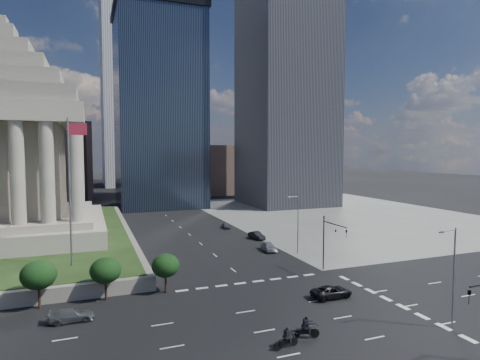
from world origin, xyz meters
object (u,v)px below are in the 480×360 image
war_memorial (1,129)px  street_lamp_north (297,221)px  street_lamp_south (453,272)px  motorcycle_lead (305,327)px  suv_grey (72,315)px  parked_sedan_far (226,226)px  traffic_signal_ne (331,237)px  pickup_truck (332,292)px  flagpole (71,183)px  parked_sedan_near (269,247)px  parked_sedan_mid (257,235)px  motorcycle_trail (286,338)px

war_memorial → street_lamp_north: bearing=-25.9°
street_lamp_south → motorcycle_lead: street_lamp_south is taller
street_lamp_north → suv_grey: bearing=-155.4°
parked_sedan_far → motorcycle_lead: 54.62m
street_lamp_north → parked_sedan_far: size_ratio=2.75×
street_lamp_south → street_lamp_north: bearing=90.0°
traffic_signal_ne → street_lamp_north: street_lamp_north is taller
traffic_signal_ne → parked_sedan_far: (-3.08, 37.17, -4.63)m
street_lamp_south → suv_grey: bearing=156.7°
street_lamp_north → pickup_truck: size_ratio=1.98×
flagpole → parked_sedan_near: (31.46, 4.38, -12.32)m
parked_sedan_mid → street_lamp_north: bearing=-91.5°
parked_sedan_far → motorcycle_lead: bearing=-93.5°
war_memorial → street_lamp_north: 54.92m
war_memorial → parked_sedan_far: (43.42, 2.86, -20.78)m
pickup_truck → street_lamp_south: bearing=-153.0°
war_memorial → traffic_signal_ne: 60.00m
traffic_signal_ne → parked_sedan_far: 37.58m
flagpole → parked_sedan_far: flagpole is taller
traffic_signal_ne → parked_sedan_mid: size_ratio=1.84×
street_lamp_south → flagpole: bearing=139.5°
traffic_signal_ne → street_lamp_north: size_ratio=0.80×
suv_grey → street_lamp_north: bearing=-65.4°
traffic_signal_ne → parked_sedan_far: size_ratio=2.20×
pickup_truck → street_lamp_north: bearing=-19.0°
street_lamp_south → parked_sedan_mid: size_ratio=2.30×
parked_sedan_far → traffic_signal_ne: bearing=-77.6°
parked_sedan_far → flagpole: bearing=-131.7°
traffic_signal_ne → parked_sedan_near: size_ratio=1.72×
traffic_signal_ne → parked_sedan_mid: (-1.00, 24.37, -4.53)m
traffic_signal_ne → suv_grey: (-34.05, -4.67, -4.60)m
traffic_signal_ne → motorcycle_trail: size_ratio=3.19×
flagpole → parked_sedan_far: 43.06m
parked_sedan_mid → war_memorial: bearing=158.3°
traffic_signal_ne → parked_sedan_far: bearing=94.7°
pickup_truck → war_memorial: bearing=42.4°
flagpole → motorcycle_lead: size_ratio=7.14×
flagpole → parked_sedan_near: bearing=7.9°
pickup_truck → parked_sedan_far: 45.59m
parked_sedan_far → motorcycle_trail: bearing=-95.7°
street_lamp_south → war_memorial: bearing=131.2°
war_memorial → pickup_truck: war_memorial is taller
war_memorial → suv_grey: bearing=-72.3°
war_memorial → pickup_truck: 62.80m
traffic_signal_ne → motorcycle_trail: traffic_signal_ne is taller
suv_grey → motorcycle_lead: bearing=-120.0°
war_memorial → parked_sedan_near: 52.09m
flagpole → parked_sedan_mid: 38.24m
suv_grey → traffic_signal_ne: bearing=-82.2°
flagpole → street_lamp_north: (35.16, 1.00, -7.45)m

